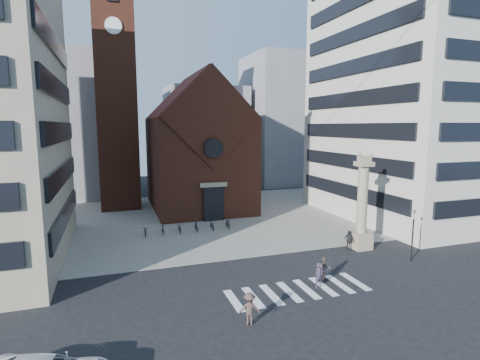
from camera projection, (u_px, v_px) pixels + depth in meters
name	position (u px, v px, depth m)	size (l,w,h in m)	color
ground	(272.00, 275.00, 27.87)	(120.00, 120.00, 0.00)	black
piazza	(209.00, 217.00, 45.64)	(46.00, 30.00, 0.05)	#9B968D
zebra_crossing	(298.00, 290.00, 25.24)	(10.20, 3.20, 0.01)	white
church	(197.00, 149.00, 50.15)	(12.00, 16.65, 18.00)	brown
campanile	(116.00, 89.00, 48.58)	(5.50, 5.50, 31.20)	brown
building_right	(418.00, 84.00, 44.54)	(18.00, 22.00, 32.00)	beige
bg_block_left	(48.00, 126.00, 57.27)	(16.00, 14.00, 22.00)	gray
bg_block_mid	(205.00, 137.00, 70.62)	(14.00, 12.00, 18.00)	gray
bg_block_right	(289.00, 121.00, 72.54)	(16.00, 14.00, 24.00)	gray
lion_column	(362.00, 211.00, 33.41)	(1.63, 1.60, 8.68)	tan
traffic_light	(413.00, 234.00, 30.47)	(0.13, 0.16, 4.30)	black
pedestrian_0	(319.00, 275.00, 25.60)	(0.63, 0.42, 1.74)	#372F42
pedestrian_1	(324.00, 269.00, 26.64)	(0.87, 0.68, 1.79)	#4C403D
pedestrian_2	(349.00, 240.00, 33.38)	(1.03, 0.43, 1.76)	#24262C
pedestrian_3	(249.00, 309.00, 20.82)	(1.19, 0.69, 1.85)	#483330
scooter_0	(145.00, 231.00, 37.54)	(0.65, 1.87, 0.98)	black
scooter_1	(163.00, 229.00, 38.09)	(0.51, 1.82, 1.09)	black
scooter_2	(180.00, 228.00, 38.66)	(0.65, 1.87, 0.98)	black
scooter_3	(196.00, 226.00, 39.21)	(0.51, 1.82, 1.09)	black
scooter_4	(212.00, 225.00, 39.77)	(0.65, 1.87, 0.98)	black
scooter_5	(228.00, 223.00, 40.32)	(0.51, 1.82, 1.09)	black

